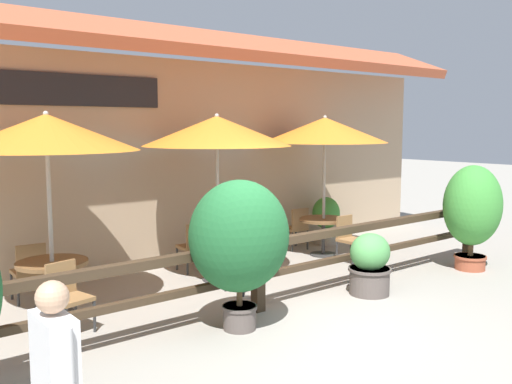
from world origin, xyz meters
TOP-DOWN VIEW (x-y plane):
  - ground_plane at (0.00, 0.00)m, footprint 60.00×60.00m
  - building_facade at (-0.00, 4.10)m, footprint 14.28×1.49m
  - patio_railing at (0.00, 1.05)m, footprint 10.40×0.14m
  - patio_umbrella_near at (-2.16, 2.64)m, footprint 2.33×2.33m
  - dining_table_near at (-2.16, 2.64)m, footprint 0.91×0.91m
  - chair_near_streetside at (-2.25, 1.90)m, footprint 0.50×0.50m
  - chair_near_wallside at (-2.22, 3.38)m, footprint 0.44×0.44m
  - patio_umbrella_middle at (0.48, 2.65)m, footprint 2.33×2.33m
  - dining_table_middle at (0.48, 2.65)m, footprint 0.91×0.91m
  - chair_middle_streetside at (0.40, 1.96)m, footprint 0.46×0.46m
  - chair_middle_wallside at (0.46, 3.33)m, footprint 0.45×0.45m
  - patio_umbrella_far at (3.04, 2.81)m, footprint 2.33×2.33m
  - dining_table_far at (3.04, 2.81)m, footprint 0.91×0.91m
  - chair_far_streetside at (2.99, 2.12)m, footprint 0.43×0.43m
  - chair_far_wallside at (2.98, 3.50)m, footprint 0.46×0.46m
  - potted_plant_small_flowering at (-0.60, 0.67)m, footprint 1.25×1.12m
  - potted_plant_broad_leaf at (1.75, 0.62)m, footprint 0.63×0.63m
  - potted_plant_entrance_palm at (4.23, 0.47)m, footprint 1.04×0.94m
  - potted_plant_tall_tropical at (3.88, 3.55)m, footprint 0.60×0.54m
  - pedestrian at (-3.49, -1.22)m, footprint 0.21×0.54m

SIDE VIEW (x-z plane):
  - ground_plane at x=0.00m, z-range 0.00..0.00m
  - potted_plant_broad_leaf at x=1.75m, z-range -0.01..0.90m
  - chair_near_streetside at x=-2.25m, z-range 0.05..0.88m
  - chair_near_wallside at x=-2.22m, z-range 0.05..0.88m
  - chair_middle_streetside at x=0.40m, z-range 0.05..0.88m
  - chair_middle_wallside at x=0.46m, z-range 0.05..0.88m
  - chair_far_streetside at x=2.99m, z-range 0.05..0.88m
  - chair_far_wallside at x=2.98m, z-range 0.05..0.88m
  - potted_plant_tall_tropical at x=3.88m, z-range 0.04..1.01m
  - dining_table_near at x=-2.16m, z-range 0.21..0.92m
  - dining_table_middle at x=0.48m, z-range 0.21..0.92m
  - dining_table_far at x=3.04m, z-range 0.21..0.92m
  - patio_railing at x=0.00m, z-range 0.22..1.17m
  - pedestrian at x=-3.49m, z-range 0.22..1.74m
  - potted_plant_entrance_palm at x=4.23m, z-range 0.16..1.96m
  - potted_plant_small_flowering at x=-0.60m, z-range 0.21..2.04m
  - building_facade at x=0.00m, z-range 0.05..4.28m
  - patio_umbrella_near at x=-2.16m, z-range 1.05..3.69m
  - patio_umbrella_middle at x=0.48m, z-range 1.05..3.69m
  - patio_umbrella_far at x=3.04m, z-range 1.05..3.69m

